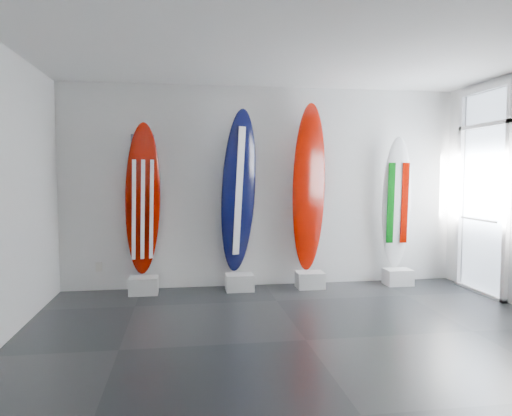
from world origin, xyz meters
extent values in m
plane|color=black|center=(0.00, 0.00, 0.00)|extent=(6.00, 6.00, 0.00)
plane|color=white|center=(0.00, 0.00, 3.00)|extent=(6.00, 6.00, 0.00)
plane|color=white|center=(0.00, 2.50, 1.50)|extent=(6.00, 0.00, 6.00)
plane|color=white|center=(0.00, -2.50, 1.50)|extent=(6.00, 0.00, 6.00)
cube|color=silver|center=(-1.79, 2.18, 0.12)|extent=(0.40, 0.30, 0.24)
ellipsoid|color=#780800|center=(-1.79, 2.28, 1.32)|extent=(0.57, 0.48, 2.18)
cube|color=silver|center=(-0.43, 2.18, 0.12)|extent=(0.40, 0.30, 0.24)
ellipsoid|color=black|center=(-0.43, 2.28, 1.43)|extent=(0.64, 0.54, 2.39)
cube|color=silver|center=(0.63, 2.18, 0.12)|extent=(0.40, 0.30, 0.24)
ellipsoid|color=#780800|center=(0.63, 2.28, 1.49)|extent=(0.60, 0.35, 2.50)
cube|color=silver|center=(2.02, 2.18, 0.12)|extent=(0.40, 0.30, 0.24)
ellipsoid|color=white|center=(2.02, 2.28, 1.25)|extent=(0.47, 0.21, 2.03)
cube|color=silver|center=(-2.45, 2.48, 0.35)|extent=(0.09, 0.02, 0.13)
camera|label=1|loc=(-1.21, -4.62, 1.69)|focal=33.43mm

